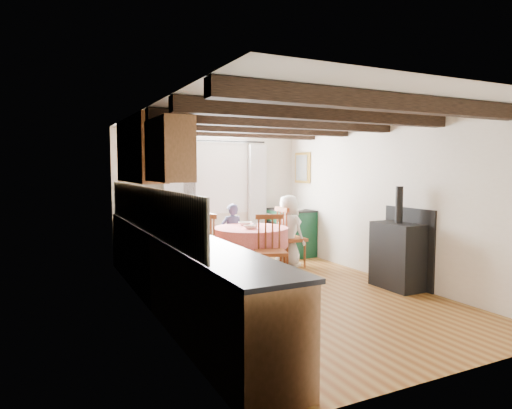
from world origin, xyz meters
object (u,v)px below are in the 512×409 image
aga_range (290,231)px  chair_near (271,250)px  child_far (232,234)px  child_right (289,231)px  chair_left (199,246)px  dining_table (251,250)px  cast_iron_stove (398,238)px  chair_right (291,237)px  cup (255,226)px

aga_range → chair_near: bearing=-127.8°
child_far → child_right: bearing=153.3°
chair_near → child_right: child_right is taller
chair_left → child_far: child_far is taller
child_far → chair_near: bearing=98.1°
chair_near → dining_table: bearing=105.0°
dining_table → cast_iron_stove: 2.33m
chair_near → chair_right: 1.25m
aga_range → child_far: 1.40m
chair_near → cup: size_ratio=11.33×
cast_iron_stove → child_far: 2.90m
chair_right → child_right: (-0.03, 0.03, 0.10)m
chair_near → child_right: 1.25m
aga_range → chair_left: bearing=-155.0°
cup → chair_right: bearing=14.0°
chair_near → child_right: (0.84, 0.92, 0.11)m
cast_iron_stove → dining_table: bearing=128.6°
dining_table → cast_iron_stove: bearing=-51.4°
chair_right → child_far: child_far is taller
chair_right → dining_table: bearing=96.0°
chair_near → child_far: child_far is taller
chair_left → child_right: 1.68m
child_right → cup: bearing=88.4°
cast_iron_stove → child_right: 2.02m
cup → aga_range: bearing=40.2°
chair_right → cup: chair_right is taller
chair_left → aga_range: chair_left is taller
chair_left → child_far: 1.14m
dining_table → chair_left: size_ratio=1.21×
child_right → cup: 0.81m
chair_left → cup: size_ratio=11.22×
chair_near → child_far: bearing=108.4°
cast_iron_stove → chair_near: bearing=146.9°
child_far → child_right: 1.01m
aga_range → cast_iron_stove: 2.80m
aga_range → cup: bearing=-139.8°
child_far → chair_right: bearing=152.9°
chair_left → chair_near: bearing=42.6°
aga_range → child_right: (-0.55, -0.89, 0.16)m
chair_near → cup: 0.75m
aga_range → child_right: child_right is taller
chair_near → chair_right: bearing=65.3°
dining_table → chair_left: bearing=-176.8°
aga_range → child_right: bearing=-122.0°
child_far → dining_table: bearing=102.2°
cast_iron_stove → child_far: (-1.47, 2.49, -0.19)m
dining_table → child_right: 0.82m
chair_left → child_right: (1.67, 0.15, 0.11)m
chair_left → aga_range: size_ratio=1.02×
child_far → child_right: (0.81, -0.59, 0.08)m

